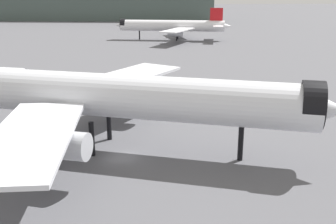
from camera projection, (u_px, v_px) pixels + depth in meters
ground at (122, 157)px, 51.19m from camera, size 900.00×900.00×0.00m
airliner_near_gate at (115, 97)px, 51.93m from camera, size 55.21×49.13×16.11m
airliner_far_taxiway at (173, 26)px, 160.91m from camera, size 46.41×41.87×12.57m
terminal_building at (56, 6)px, 259.28m from camera, size 204.80×52.66×24.54m
traffic_cone_wingtip at (136, 88)px, 84.06m from camera, size 0.60×0.60×0.75m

